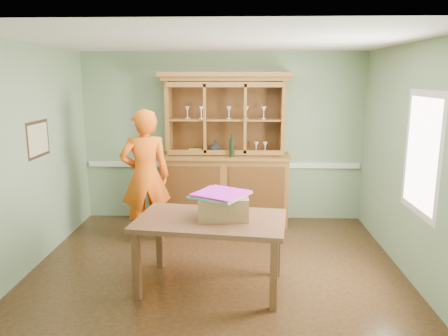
{
  "coord_description": "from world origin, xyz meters",
  "views": [
    {
      "loc": [
        0.28,
        -4.99,
        2.32
      ],
      "look_at": [
        0.08,
        0.4,
        1.18
      ],
      "focal_mm": 35.0,
      "sensor_mm": 36.0,
      "label": 1
    }
  ],
  "objects_px": {
    "china_hutch": "(225,172)",
    "person": "(145,177)",
    "dining_table": "(211,227)",
    "cardboard_box": "(223,206)"
  },
  "relations": [
    {
      "from": "dining_table",
      "to": "cardboard_box",
      "type": "distance_m",
      "value": 0.26
    },
    {
      "from": "china_hutch",
      "to": "cardboard_box",
      "type": "xyz_separation_m",
      "value": [
        0.06,
        -2.16,
        0.09
      ]
    },
    {
      "from": "dining_table",
      "to": "cardboard_box",
      "type": "relative_size",
      "value": 3.2
    },
    {
      "from": "china_hutch",
      "to": "person",
      "type": "distance_m",
      "value": 1.38
    },
    {
      "from": "dining_table",
      "to": "cardboard_box",
      "type": "height_order",
      "value": "cardboard_box"
    },
    {
      "from": "cardboard_box",
      "to": "person",
      "type": "xyz_separation_m",
      "value": [
        -1.14,
        1.32,
        0.02
      ]
    },
    {
      "from": "china_hutch",
      "to": "person",
      "type": "bearing_deg",
      "value": -142.28
    },
    {
      "from": "china_hutch",
      "to": "dining_table",
      "type": "relative_size",
      "value": 1.39
    },
    {
      "from": "china_hutch",
      "to": "dining_table",
      "type": "bearing_deg",
      "value": -92.14
    },
    {
      "from": "dining_table",
      "to": "person",
      "type": "relative_size",
      "value": 0.91
    }
  ]
}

